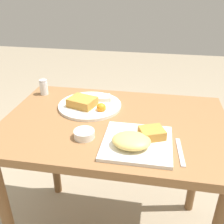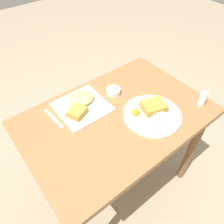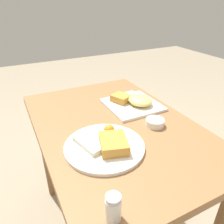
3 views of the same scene
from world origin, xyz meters
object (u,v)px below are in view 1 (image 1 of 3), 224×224
object	(u,v)px
plate_square_near	(137,141)
sauce_ramekin	(84,134)
salt_shaker	(44,88)
plate_oval_far	(89,104)
butter_knife	(180,152)

from	to	relation	value
plate_square_near	sauce_ramekin	world-z (taller)	plate_square_near
plate_square_near	salt_shaker	size ratio (longest dim) A/B	3.18
plate_square_near	sauce_ramekin	size ratio (longest dim) A/B	3.16
sauce_ramekin	salt_shaker	size ratio (longest dim) A/B	1.01
plate_square_near	salt_shaker	distance (m)	0.67
plate_oval_far	plate_square_near	bearing A→B (deg)	-47.68
plate_oval_far	salt_shaker	size ratio (longest dim) A/B	3.73
plate_oval_far	butter_knife	world-z (taller)	plate_oval_far
plate_oval_far	butter_knife	distance (m)	0.52
salt_shaker	butter_knife	world-z (taller)	salt_shaker
salt_shaker	butter_knife	xyz separation A→B (m)	(0.70, -0.41, -0.03)
plate_oval_far	salt_shaker	distance (m)	0.30
sauce_ramekin	salt_shaker	xyz separation A→B (m)	(-0.33, 0.37, 0.02)
plate_square_near	plate_oval_far	distance (m)	0.39
plate_oval_far	salt_shaker	world-z (taller)	salt_shaker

